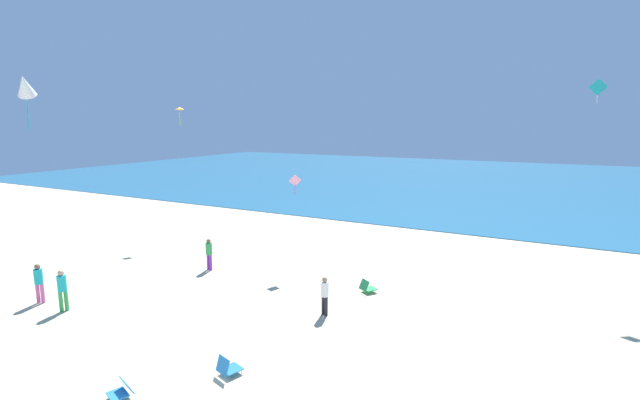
{
  "coord_description": "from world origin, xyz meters",
  "views": [
    {
      "loc": [
        8.14,
        -6.84,
        7.51
      ],
      "look_at": [
        0.0,
        8.61,
        4.45
      ],
      "focal_mm": 25.25,
      "sensor_mm": 36.0,
      "label": 1
    }
  ],
  "objects_px": {
    "beach_chair_near_camera": "(122,390)",
    "kite_white": "(25,86)",
    "beach_chair_far_right": "(228,367)",
    "kite_teal": "(598,87)",
    "beach_chair_far_left": "(367,287)",
    "kite_orange": "(180,109)",
    "person_0": "(209,252)",
    "kite_pink": "(295,181)",
    "person_1": "(39,281)",
    "person_4": "(62,288)",
    "person_5": "(325,293)"
  },
  "relations": [
    {
      "from": "beach_chair_near_camera",
      "to": "kite_teal",
      "type": "distance_m",
      "value": 22.31
    },
    {
      "from": "beach_chair_far_right",
      "to": "kite_pink",
      "type": "bearing_deg",
      "value": 37.28
    },
    {
      "from": "person_1",
      "to": "beach_chair_far_right",
      "type": "bearing_deg",
      "value": 54.36
    },
    {
      "from": "beach_chair_near_camera",
      "to": "person_0",
      "type": "distance_m",
      "value": 10.88
    },
    {
      "from": "person_0",
      "to": "beach_chair_far_left",
      "type": "bearing_deg",
      "value": 101.45
    },
    {
      "from": "beach_chair_near_camera",
      "to": "person_5",
      "type": "height_order",
      "value": "person_5"
    },
    {
      "from": "person_4",
      "to": "kite_teal",
      "type": "height_order",
      "value": "kite_teal"
    },
    {
      "from": "beach_chair_near_camera",
      "to": "beach_chair_far_right",
      "type": "relative_size",
      "value": 0.96
    },
    {
      "from": "person_0",
      "to": "beach_chair_far_right",
      "type": "bearing_deg",
      "value": 49.99
    },
    {
      "from": "beach_chair_far_left",
      "to": "kite_orange",
      "type": "height_order",
      "value": "kite_orange"
    },
    {
      "from": "kite_orange",
      "to": "person_5",
      "type": "bearing_deg",
      "value": -26.96
    },
    {
      "from": "person_1",
      "to": "kite_orange",
      "type": "xyz_separation_m",
      "value": [
        -3.34,
        11.82,
        7.34
      ]
    },
    {
      "from": "beach_chair_near_camera",
      "to": "beach_chair_far_left",
      "type": "bearing_deg",
      "value": -175.67
    },
    {
      "from": "kite_teal",
      "to": "person_1",
      "type": "bearing_deg",
      "value": -144.92
    },
    {
      "from": "kite_orange",
      "to": "kite_white",
      "type": "distance_m",
      "value": 14.14
    },
    {
      "from": "person_5",
      "to": "person_0",
      "type": "bearing_deg",
      "value": 97.37
    },
    {
      "from": "person_0",
      "to": "kite_teal",
      "type": "xyz_separation_m",
      "value": [
        16.71,
        7.51,
        8.08
      ]
    },
    {
      "from": "beach_chair_far_right",
      "to": "person_1",
      "type": "height_order",
      "value": "person_1"
    },
    {
      "from": "beach_chair_far_left",
      "to": "kite_orange",
      "type": "distance_m",
      "value": 17.6
    },
    {
      "from": "beach_chair_near_camera",
      "to": "beach_chair_far_right",
      "type": "height_order",
      "value": "beach_chair_far_right"
    },
    {
      "from": "person_4",
      "to": "kite_teal",
      "type": "relative_size",
      "value": 1.58
    },
    {
      "from": "person_0",
      "to": "kite_teal",
      "type": "height_order",
      "value": "kite_teal"
    },
    {
      "from": "kite_teal",
      "to": "kite_white",
      "type": "height_order",
      "value": "kite_teal"
    },
    {
      "from": "person_1",
      "to": "kite_teal",
      "type": "xyz_separation_m",
      "value": [
        20.07,
        14.1,
        8.04
      ]
    },
    {
      "from": "beach_chair_far_left",
      "to": "kite_pink",
      "type": "distance_m",
      "value": 6.55
    },
    {
      "from": "beach_chair_far_right",
      "to": "kite_teal",
      "type": "distance_m",
      "value": 19.68
    },
    {
      "from": "kite_orange",
      "to": "beach_chair_far_left",
      "type": "bearing_deg",
      "value": -16.28
    },
    {
      "from": "kite_pink",
      "to": "kite_white",
      "type": "height_order",
      "value": "kite_white"
    },
    {
      "from": "beach_chair_far_left",
      "to": "person_4",
      "type": "relative_size",
      "value": 0.51
    },
    {
      "from": "kite_pink",
      "to": "kite_teal",
      "type": "distance_m",
      "value": 14.7
    },
    {
      "from": "person_1",
      "to": "person_5",
      "type": "distance_m",
      "value": 11.95
    },
    {
      "from": "person_1",
      "to": "kite_teal",
      "type": "height_order",
      "value": "kite_teal"
    },
    {
      "from": "beach_chair_far_right",
      "to": "person_4",
      "type": "distance_m",
      "value": 8.84
    },
    {
      "from": "person_1",
      "to": "kite_pink",
      "type": "bearing_deg",
      "value": 110.49
    },
    {
      "from": "person_1",
      "to": "person_4",
      "type": "bearing_deg",
      "value": 55.82
    },
    {
      "from": "person_0",
      "to": "kite_white",
      "type": "height_order",
      "value": "kite_white"
    },
    {
      "from": "person_0",
      "to": "kite_pink",
      "type": "bearing_deg",
      "value": 130.22
    },
    {
      "from": "person_4",
      "to": "kite_teal",
      "type": "bearing_deg",
      "value": 61.04
    },
    {
      "from": "beach_chair_far_right",
      "to": "person_4",
      "type": "xyz_separation_m",
      "value": [
        -8.79,
        0.62,
        0.73
      ]
    },
    {
      "from": "beach_chair_far_left",
      "to": "beach_chair_near_camera",
      "type": "bearing_deg",
      "value": -161.87
    },
    {
      "from": "kite_pink",
      "to": "kite_teal",
      "type": "height_order",
      "value": "kite_teal"
    },
    {
      "from": "person_5",
      "to": "person_4",
      "type": "bearing_deg",
      "value": 138.46
    },
    {
      "from": "person_5",
      "to": "kite_orange",
      "type": "distance_m",
      "value": 17.79
    },
    {
      "from": "kite_pink",
      "to": "person_4",
      "type": "bearing_deg",
      "value": -120.18
    },
    {
      "from": "beach_chair_near_camera",
      "to": "kite_white",
      "type": "bearing_deg",
      "value": -85.65
    },
    {
      "from": "kite_orange",
      "to": "kite_white",
      "type": "relative_size",
      "value": 0.64
    },
    {
      "from": "kite_white",
      "to": "beach_chair_far_right",
      "type": "bearing_deg",
      "value": 2.9
    },
    {
      "from": "person_1",
      "to": "kite_pink",
      "type": "xyz_separation_m",
      "value": [
        7.0,
        9.09,
        3.55
      ]
    },
    {
      "from": "person_5",
      "to": "kite_white",
      "type": "height_order",
      "value": "kite_white"
    },
    {
      "from": "beach_chair_far_right",
      "to": "kite_pink",
      "type": "xyz_separation_m",
      "value": [
        -3.47,
        9.78,
        4.26
      ]
    }
  ]
}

